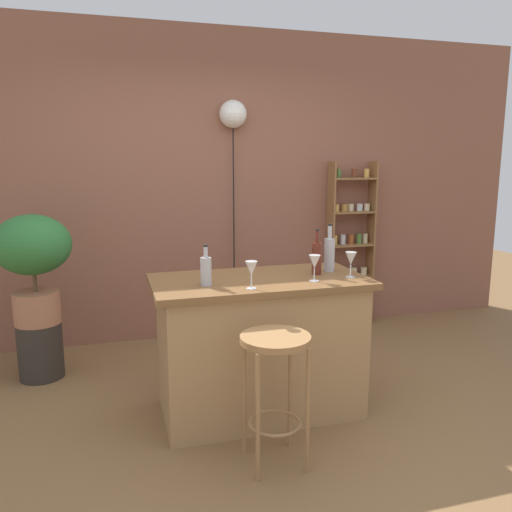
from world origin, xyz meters
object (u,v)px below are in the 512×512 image
Objects in this scene: bar_stool at (275,368)px; wine_glass_left at (351,259)px; wine_glass_right at (251,269)px; bottle_wine_red at (329,254)px; bottle_olive_oil at (317,257)px; plant_stool at (41,350)px; bottle_spirits_clear at (206,270)px; wine_glass_center at (315,263)px; pendant_globe_light at (233,116)px; potted_plant at (33,256)px; spice_shelf at (350,247)px.

bar_stool is 0.93m from wine_glass_left.
bar_stool is 0.59m from wine_glass_right.
bottle_olive_oil is at bearing -152.13° from bottle_wine_red.
bottle_spirits_clear reaches higher than plant_stool.
pendant_globe_light is (-0.09, 1.71, 1.01)m from wine_glass_center.
potted_plant is at bearing 135.89° from bottle_spirits_clear.
bottle_olive_oil is at bearing -83.34° from pendant_globe_light.
bottle_wine_red is 1.96× the size of wine_glass_center.
spice_shelf is 5.41× the size of bottle_olive_oil.
bar_stool is at bearing -49.13° from potted_plant.
plant_stool is (-2.84, -0.53, -0.58)m from spice_shelf.
spice_shelf is 6.57× the size of bottle_spirits_clear.
bottle_wine_red is (1.96, -0.90, 0.08)m from potted_plant.
bottle_spirits_clear is at bearing -44.11° from potted_plant.
spice_shelf reaches higher than plant_stool.
bar_stool is at bearing -62.42° from bottle_spirits_clear.
wine_glass_left is at bearing -2.91° from bottle_spirits_clear.
pendant_globe_light reaches higher than plant_stool.
spice_shelf is at bearing -2.14° from pendant_globe_light.
bottle_wine_red is at bearing -24.62° from potted_plant.
wine_glass_right is (0.24, -0.16, 0.02)m from bottle_spirits_clear.
bar_stool is 0.73m from bottle_spirits_clear.
spice_shelf is 9.91× the size of wine_glass_left.
bottle_spirits_clear is (1.09, -1.05, 0.78)m from plant_stool.
bottle_olive_oil is 1.83× the size of wine_glass_right.
bottle_olive_oil is at bearing -27.54° from potted_plant.
wine_glass_left is (2.01, -1.10, 0.80)m from plant_stool.
wine_glass_right is (-0.43, -0.08, 0.00)m from wine_glass_center.
bottle_olive_oil is at bearing 7.21° from bottle_spirits_clear.
spice_shelf is at bearing 10.57° from plant_stool.
bottle_spirits_clear reaches higher than wine_glass_center.
bottle_wine_red reaches higher than bottle_spirits_clear.
wine_glass_right is (1.32, -1.21, 0.07)m from potted_plant.
wine_glass_right reaches higher than bar_stool.
wine_glass_left is 0.26m from wine_glass_center.
wine_glass_center is at bearing -131.06° from bottle_wine_red.
plant_stool is at bearing 151.32° from wine_glass_left.
bottle_spirits_clear is 1.51× the size of wine_glass_right.
pendant_globe_light is (-0.18, 1.53, 1.01)m from bottle_olive_oil.
pendant_globe_light is at bearing 177.86° from spice_shelf.
bottle_olive_oil is 0.14× the size of pendant_globe_light.
wine_glass_right is at bearing -42.47° from plant_stool.
plant_stool is at bearing -160.95° from pendant_globe_light.
plant_stool is 0.20× the size of pendant_globe_light.
wine_glass_left is (2.01, -1.10, 0.07)m from potted_plant.
wine_glass_right is at bearing -131.00° from spice_shelf.
bottle_spirits_clear is 0.11× the size of pendant_globe_light.
bottle_wine_red is 1.96× the size of wine_glass_right.
potted_plant reaches higher than wine_glass_left.
wine_glass_right is (-1.51, -1.74, 0.22)m from spice_shelf.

